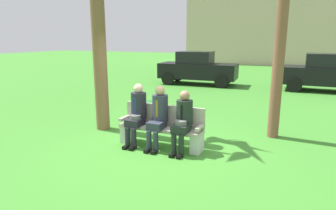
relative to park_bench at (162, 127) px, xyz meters
name	(u,v)px	position (x,y,z in m)	size (l,w,h in m)	color
ground_plane	(157,148)	(-0.02, -0.21, -0.42)	(80.00, 80.00, 0.00)	#408D2E
park_bench	(162,127)	(0.00, 0.00, 0.00)	(1.88, 0.44, 0.90)	#B7AD9E
seated_man_left	(137,111)	(-0.54, -0.13, 0.33)	(0.34, 0.72, 1.36)	#23232D
seated_man_middle	(158,114)	(-0.02, -0.12, 0.33)	(0.34, 0.72, 1.35)	#2D3342
seated_man_right	(183,119)	(0.54, -0.13, 0.29)	(0.34, 0.72, 1.28)	#1E2823
shrub_near_bench	(150,112)	(-1.02, 1.45, -0.09)	(1.05, 0.96, 0.65)	#276B2E
parked_car_near	(197,68)	(-2.08, 8.76, 0.42)	(3.98, 1.87, 1.68)	black
parked_car_far	(329,73)	(3.89, 9.08, 0.42)	(3.90, 1.70, 1.68)	black
building_backdrop	(278,17)	(0.55, 24.27, 3.88)	(16.49, 6.60, 8.54)	#CEAC9B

